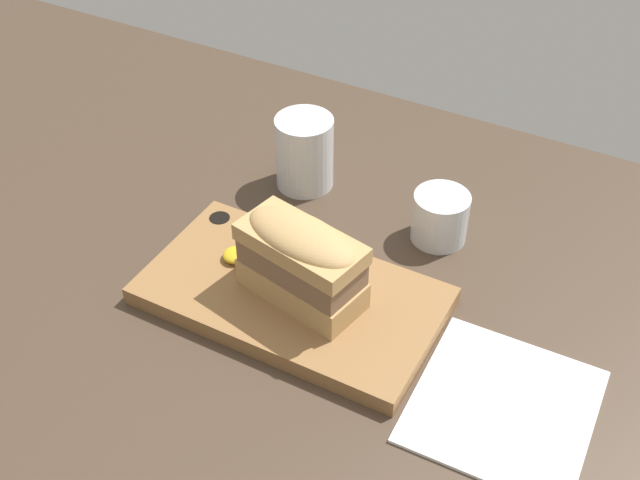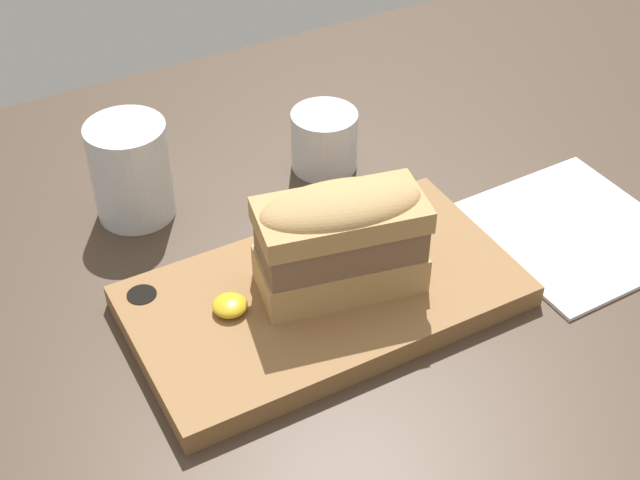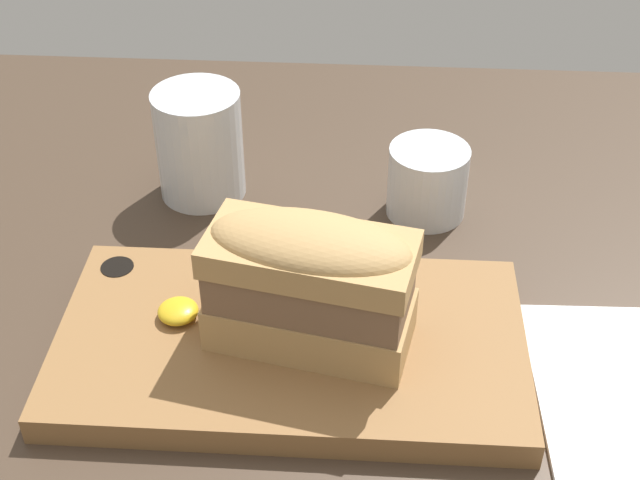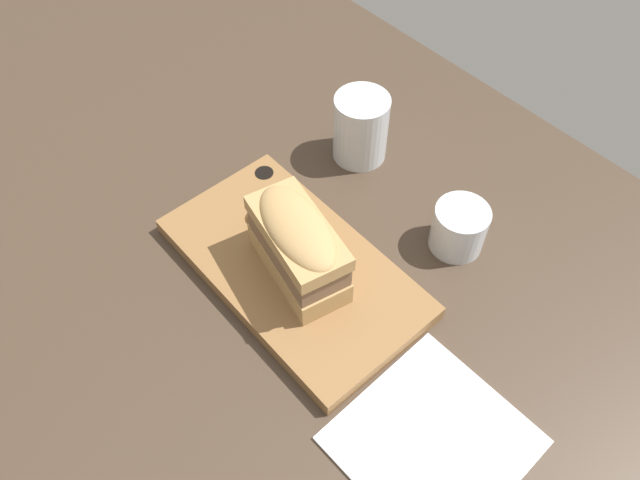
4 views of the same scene
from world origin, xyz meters
The scene contains 6 objects.
dining_table centered at (0.00, 0.00, 1.00)cm, with size 189.92×101.01×2.00cm.
serving_board centered at (3.57, 4.32, 3.08)cm, with size 33.10×18.16×2.20cm.
sandwich centered at (5.08, 4.07, 9.41)cm, with size 14.85×9.18×9.78cm.
mustard_dollop centered at (-4.54, 5.50, 4.73)cm, with size 2.94×2.94×1.17cm.
water_glass centered at (-6.07, 24.57, 6.29)cm, with size 7.61×7.61×9.88cm.
wine_glass centered at (13.79, 22.67, 4.81)cm, with size 6.84×6.84×6.33cm.
Camera 3 is at (8.56, -41.05, 47.78)cm, focal length 50.00 mm.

